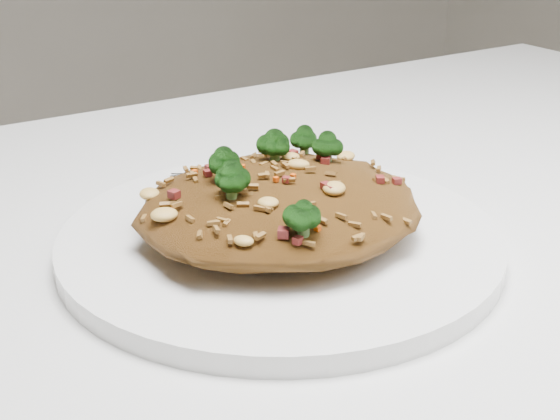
% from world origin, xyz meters
% --- Properties ---
extents(dining_table, '(1.20, 0.80, 0.75)m').
position_xyz_m(dining_table, '(0.00, 0.00, 0.66)').
color(dining_table, silver).
rests_on(dining_table, ground).
extents(plate, '(0.30, 0.30, 0.01)m').
position_xyz_m(plate, '(-0.06, 0.02, 0.76)').
color(plate, white).
rests_on(plate, dining_table).
extents(fried_rice, '(0.19, 0.17, 0.06)m').
position_xyz_m(fried_rice, '(-0.06, 0.02, 0.79)').
color(fried_rice, brown).
rests_on(fried_rice, plate).
extents(fork, '(0.14, 0.10, 0.00)m').
position_xyz_m(fork, '(-0.01, 0.09, 0.77)').
color(fork, silver).
rests_on(fork, plate).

